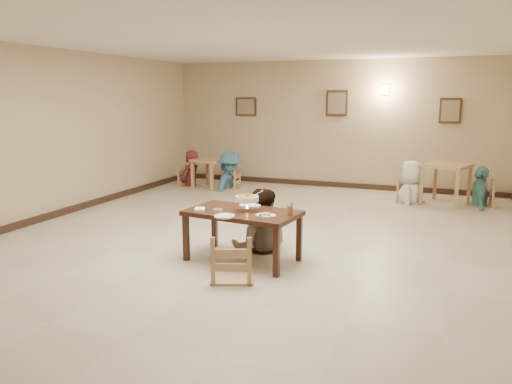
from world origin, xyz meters
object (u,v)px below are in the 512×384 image
at_px(bg_table_right, 447,171).
at_px(bg_diner_a, 190,150).
at_px(main_table, 242,217).
at_px(chair_far, 261,216).
at_px(bg_chair_rr, 481,182).
at_px(bg_diner_d, 483,166).
at_px(main_diner, 260,188).
at_px(bg_chair_ll, 190,166).
at_px(bg_chair_lr, 230,171).
at_px(bg_diner_b, 230,152).
at_px(chair_near, 232,235).
at_px(bg_table_left, 210,165).
at_px(bg_chair_rl, 412,179).
at_px(bg_diner_c, 413,161).
at_px(curry_warmer, 247,199).
at_px(drink_glass, 290,209).

distance_m(bg_table_right, bg_diner_a, 5.79).
bearing_deg(main_table, chair_far, 96.92).
distance_m(bg_chair_rr, bg_diner_d, 0.31).
relative_size(chair_far, main_diner, 0.52).
distance_m(bg_chair_ll, bg_chair_lr, 1.03).
bearing_deg(bg_chair_rr, bg_table_right, -90.84).
height_order(bg_diner_a, bg_diner_b, bg_diner_b).
height_order(main_table, bg_diner_d, bg_diner_d).
height_order(chair_near, main_diner, main_diner).
relative_size(bg_diner_b, bg_diner_d, 1.09).
xyz_separation_m(main_table, bg_table_left, (-2.79, 4.69, -0.04)).
xyz_separation_m(main_diner, bg_chair_ll, (-3.34, 4.09, -0.39)).
height_order(bg_chair_lr, bg_chair_rr, bg_chair_rr).
bearing_deg(bg_diner_d, bg_chair_rl, 90.84).
height_order(chair_near, bg_diner_c, bg_diner_c).
relative_size(curry_warmer, bg_chair_rl, 0.35).
bearing_deg(bg_table_left, bg_diner_b, 2.63).
bearing_deg(bg_diner_b, chair_far, -153.05).
bearing_deg(main_table, main_diner, 93.51).
height_order(bg_chair_ll, bg_chair_lr, bg_chair_ll).
height_order(drink_glass, bg_table_right, drink_glass).
height_order(main_diner, bg_table_left, main_diner).
relative_size(bg_chair_ll, bg_diner_c, 0.57).
bearing_deg(bg_chair_rr, bg_chair_rl, -87.99).
relative_size(chair_far, chair_near, 0.85).
relative_size(bg_table_left, bg_chair_rl, 0.83).
height_order(main_table, main_diner, main_diner).
bearing_deg(bg_chair_lr, chair_far, 27.38).
bearing_deg(bg_table_right, bg_chair_rr, 1.20).
bearing_deg(bg_table_left, bg_chair_rr, 0.82).
relative_size(chair_far, curry_warmer, 2.65).
relative_size(chair_far, bg_table_left, 1.11).
bearing_deg(bg_chair_lr, main_table, 23.60).
xyz_separation_m(main_diner, drink_glass, (0.61, -0.56, -0.13)).
xyz_separation_m(drink_glass, bg_chair_ll, (-3.95, 4.65, -0.25)).
bearing_deg(bg_chair_rr, bg_diner_d, 87.96).
bearing_deg(bg_diner_b, bg_table_right, -92.07).
bearing_deg(curry_warmer, bg_diner_a, 125.90).
bearing_deg(curry_warmer, bg_diner_d, 57.13).
bearing_deg(bg_chair_rl, main_diner, 170.77).
relative_size(bg_chair_rr, bg_diner_a, 0.57).
relative_size(drink_glass, bg_table_left, 0.18).
xyz_separation_m(main_table, chair_far, (0.00, 0.70, -0.15)).
bearing_deg(main_diner, bg_diner_a, -70.69).
bearing_deg(bg_diner_c, chair_far, -18.54).
relative_size(main_diner, bg_diner_b, 0.99).
height_order(bg_chair_lr, bg_diner_a, bg_diner_a).
xyz_separation_m(chair_far, bg_table_left, (-2.80, 4.00, 0.11)).
xyz_separation_m(chair_far, bg_chair_lr, (-2.28, 4.02, -0.02)).
bearing_deg(main_table, curry_warmer, 24.25).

